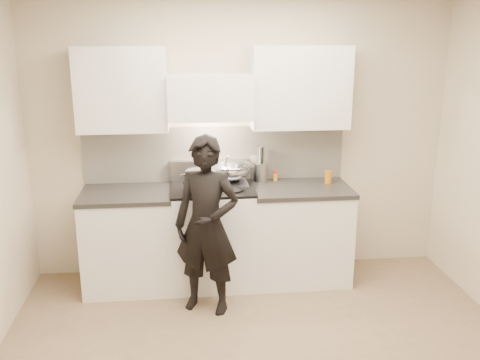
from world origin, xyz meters
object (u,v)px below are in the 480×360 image
wok (230,170)px  stove (213,234)px  counter_right (299,232)px  utensil_crock (261,171)px  person (207,226)px

wok → stove: bearing=-141.3°
counter_right → utensil_crock: size_ratio=2.67×
wok → person: 0.78m
stove → utensil_crock: (0.48, 0.22, 0.55)m
stove → counter_right: stove is taller
stove → wok: size_ratio=2.00×
person → wok: bearing=91.4°
utensil_crock → counter_right: bearing=-31.7°
stove → wok: bearing=38.7°
utensil_crock → person: (-0.56, -0.74, -0.27)m
person → utensil_crock: bearing=75.4°
person → stove: bearing=104.0°
counter_right → wok: 0.90m
counter_right → person: (-0.91, -0.53, 0.30)m
stove → utensil_crock: bearing=24.1°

